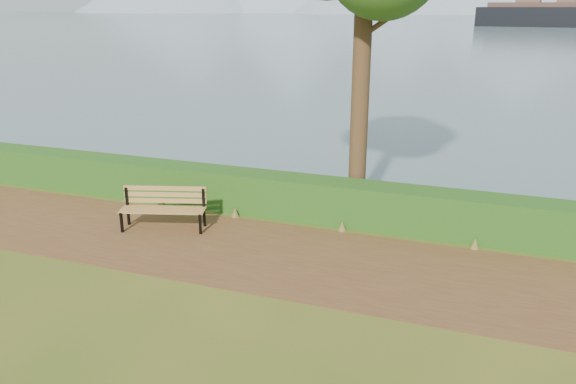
% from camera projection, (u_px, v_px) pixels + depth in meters
% --- Properties ---
extents(ground, '(140.00, 140.00, 0.00)m').
position_uv_depth(ground, '(242.00, 257.00, 11.57)').
color(ground, '#3E5518').
rests_on(ground, ground).
extents(path, '(40.00, 3.40, 0.01)m').
position_uv_depth(path, '(248.00, 251.00, 11.83)').
color(path, brown).
rests_on(path, ground).
extents(hedge, '(32.00, 0.85, 1.00)m').
position_uv_depth(hedge, '(285.00, 196.00, 13.73)').
color(hedge, '#1D4513').
rests_on(hedge, ground).
extents(water, '(700.00, 510.00, 0.00)m').
position_uv_depth(water, '(488.00, 17.00, 243.61)').
color(water, '#415B68').
rests_on(water, ground).
extents(bench, '(2.01, 1.09, 0.97)m').
position_uv_depth(bench, '(164.00, 205.00, 12.90)').
color(bench, black).
rests_on(bench, ground).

